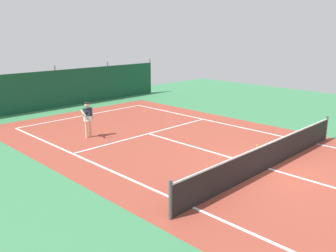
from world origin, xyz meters
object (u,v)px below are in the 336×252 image
at_px(tennis_ball_near_player, 145,111).
at_px(parked_car, 15,91).
at_px(tennis_ball_by_sideline, 257,145).
at_px(tennis_ball_midcourt, 177,114).
at_px(tennis_player, 88,117).
at_px(tennis_net, 269,155).

relative_size(tennis_ball_near_player, parked_car, 0.02).
bearing_deg(tennis_ball_by_sideline, tennis_ball_midcourt, 74.21).
distance_m(tennis_ball_midcourt, parked_car, 11.61).
distance_m(tennis_ball_near_player, parked_car, 9.53).
bearing_deg(tennis_ball_near_player, tennis_ball_midcourt, -68.87).
relative_size(tennis_player, tennis_ball_near_player, 24.85).
distance_m(tennis_player, tennis_ball_midcourt, 6.28).
xyz_separation_m(tennis_ball_by_sideline, parked_car, (-3.28, 16.91, 0.81)).
xyz_separation_m(tennis_net, tennis_ball_midcourt, (3.86, 8.21, -0.48)).
xyz_separation_m(tennis_player, tennis_ball_midcourt, (6.20, 0.26, -0.93)).
height_order(tennis_player, tennis_ball_near_player, tennis_player).
distance_m(tennis_ball_near_player, tennis_ball_midcourt, 2.09).
bearing_deg(tennis_net, tennis_ball_by_sideline, 39.74).
height_order(tennis_ball_midcourt, parked_car, parked_car).
bearing_deg(tennis_net, tennis_ball_near_player, 72.98).
relative_size(tennis_player, tennis_ball_by_sideline, 24.85).
bearing_deg(tennis_ball_near_player, tennis_ball_by_sideline, -97.35).
relative_size(tennis_net, tennis_ball_by_sideline, 153.33).
height_order(tennis_ball_by_sideline, parked_car, parked_car).
bearing_deg(tennis_ball_by_sideline, tennis_net, -140.26).
xyz_separation_m(tennis_net, tennis_player, (-2.34, 7.95, 0.45)).
bearing_deg(tennis_net, parked_car, 93.90).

